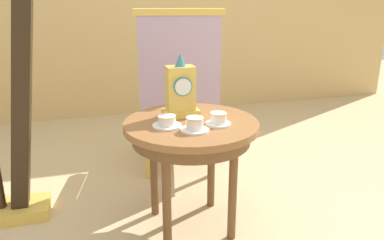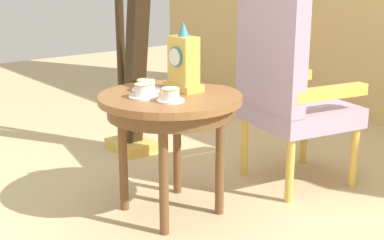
{
  "view_description": "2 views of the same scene",
  "coord_description": "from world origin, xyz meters",
  "px_view_note": "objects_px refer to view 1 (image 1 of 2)",
  "views": [
    {
      "loc": [
        -0.59,
        -1.77,
        1.23
      ],
      "look_at": [
        -0.06,
        0.1,
        0.59
      ],
      "focal_mm": 35.94,
      "sensor_mm": 36.0,
      "label": 1
    },
    {
      "loc": [
        1.91,
        -1.49,
        1.19
      ],
      "look_at": [
        -0.01,
        0.08,
        0.49
      ],
      "focal_mm": 50.23,
      "sensor_mm": 36.0,
      "label": 2
    }
  ],
  "objects_px": {
    "teacup_center": "(218,119)",
    "armchair": "(179,91)",
    "teacup_left": "(167,122)",
    "mantel_clock": "(181,91)",
    "teacup_right": "(195,125)",
    "side_table": "(191,135)",
    "harp": "(11,102)"
  },
  "relations": [
    {
      "from": "teacup_center",
      "to": "armchair",
      "type": "xyz_separation_m",
      "value": [
        -0.0,
        0.79,
        -0.04
      ]
    },
    {
      "from": "teacup_left",
      "to": "teacup_center",
      "type": "height_order",
      "value": "teacup_center"
    },
    {
      "from": "teacup_left",
      "to": "mantel_clock",
      "type": "xyz_separation_m",
      "value": [
        0.11,
        0.15,
        0.11
      ]
    },
    {
      "from": "teacup_right",
      "to": "mantel_clock",
      "type": "relative_size",
      "value": 0.42
    },
    {
      "from": "armchair",
      "to": "teacup_right",
      "type": "bearing_deg",
      "value": -98.85
    },
    {
      "from": "teacup_left",
      "to": "mantel_clock",
      "type": "bearing_deg",
      "value": 54.02
    },
    {
      "from": "mantel_clock",
      "to": "armchair",
      "type": "relative_size",
      "value": 0.29
    },
    {
      "from": "teacup_right",
      "to": "mantel_clock",
      "type": "height_order",
      "value": "mantel_clock"
    },
    {
      "from": "teacup_center",
      "to": "mantel_clock",
      "type": "height_order",
      "value": "mantel_clock"
    },
    {
      "from": "mantel_clock",
      "to": "armchair",
      "type": "height_order",
      "value": "armchair"
    },
    {
      "from": "side_table",
      "to": "armchair",
      "type": "relative_size",
      "value": 0.61
    },
    {
      "from": "teacup_right",
      "to": "harp",
      "type": "height_order",
      "value": "harp"
    },
    {
      "from": "teacup_right",
      "to": "teacup_center",
      "type": "relative_size",
      "value": 1.09
    },
    {
      "from": "teacup_center",
      "to": "harp",
      "type": "relative_size",
      "value": 0.08
    },
    {
      "from": "teacup_right",
      "to": "teacup_center",
      "type": "bearing_deg",
      "value": 21.23
    },
    {
      "from": "teacup_right",
      "to": "teacup_left",
      "type": "bearing_deg",
      "value": 140.79
    },
    {
      "from": "side_table",
      "to": "teacup_center",
      "type": "height_order",
      "value": "teacup_center"
    },
    {
      "from": "side_table",
      "to": "teacup_left",
      "type": "relative_size",
      "value": 4.79
    },
    {
      "from": "teacup_right",
      "to": "armchair",
      "type": "relative_size",
      "value": 0.12
    },
    {
      "from": "harp",
      "to": "side_table",
      "type": "bearing_deg",
      "value": -22.34
    },
    {
      "from": "teacup_center",
      "to": "side_table",
      "type": "bearing_deg",
      "value": 143.38
    },
    {
      "from": "mantel_clock",
      "to": "harp",
      "type": "xyz_separation_m",
      "value": [
        -0.86,
        0.26,
        -0.06
      ]
    },
    {
      "from": "mantel_clock",
      "to": "armchair",
      "type": "xyz_separation_m",
      "value": [
        0.14,
        0.6,
        -0.15
      ]
    },
    {
      "from": "teacup_left",
      "to": "harp",
      "type": "distance_m",
      "value": 0.86
    },
    {
      "from": "teacup_center",
      "to": "armchair",
      "type": "distance_m",
      "value": 0.79
    },
    {
      "from": "teacup_left",
      "to": "harp",
      "type": "relative_size",
      "value": 0.08
    },
    {
      "from": "side_table",
      "to": "teacup_right",
      "type": "relative_size",
      "value": 4.93
    },
    {
      "from": "armchair",
      "to": "mantel_clock",
      "type": "bearing_deg",
      "value": -102.9
    },
    {
      "from": "side_table",
      "to": "teacup_center",
      "type": "relative_size",
      "value": 5.39
    },
    {
      "from": "teacup_right",
      "to": "teacup_center",
      "type": "distance_m",
      "value": 0.15
    },
    {
      "from": "mantel_clock",
      "to": "harp",
      "type": "bearing_deg",
      "value": 163.05
    },
    {
      "from": "armchair",
      "to": "harp",
      "type": "height_order",
      "value": "harp"
    }
  ]
}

